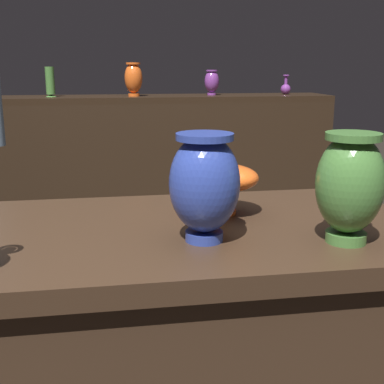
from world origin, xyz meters
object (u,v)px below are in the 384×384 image
shelf_vase_left (50,82)px  shelf_vase_right (212,81)px  shelf_vase_far_right (286,88)px  vase_centerpiece (204,183)px  shelf_vase_center (133,78)px  vase_left_accent (350,184)px  vase_right_accent (226,179)px

shelf_vase_left → shelf_vase_right: (1.04, 0.03, 0.00)m
shelf_vase_right → shelf_vase_far_right: bearing=1.6°
vase_centerpiece → shelf_vase_center: 2.27m
vase_left_accent → vase_right_accent: size_ratio=1.41×
shelf_vase_right → vase_right_accent: bearing=-100.4°
shelf_vase_left → vase_left_accent: bearing=-69.7°
shelf_vase_left → vase_centerpiece: bearing=-76.3°
shelf_vase_left → shelf_vase_center: size_ratio=0.88×
shelf_vase_far_right → shelf_vase_right: 0.52m
vase_centerpiece → shelf_vase_far_right: size_ratio=1.86×
vase_left_accent → shelf_vase_right: (0.17, 2.38, 0.15)m
vase_right_accent → shelf_vase_center: (-0.13, 2.07, 0.21)m
shelf_vase_right → vase_centerpiece: bearing=-101.7°
shelf_vase_center → shelf_vase_far_right: bearing=3.8°
vase_right_accent → shelf_vase_far_right: size_ratio=1.33×
vase_right_accent → shelf_vase_far_right: (0.91, 2.13, 0.14)m
vase_centerpiece → shelf_vase_right: (0.48, 2.32, 0.15)m
shelf_vase_left → shelf_vase_center: (0.52, -0.03, 0.02)m
vase_centerpiece → vase_left_accent: size_ratio=0.99×
vase_left_accent → vase_right_accent: vase_left_accent is taller
vase_right_accent → shelf_vase_center: size_ratio=0.82×
vase_left_accent → shelf_vase_right: shelf_vase_right is taller
shelf_vase_left → shelf_vase_right: size_ratio=1.13×
shelf_vase_center → vase_centerpiece: bearing=-89.0°
vase_centerpiece → shelf_vase_center: shelf_vase_center is taller
vase_left_accent → shelf_vase_left: shelf_vase_left is taller
shelf_vase_far_right → shelf_vase_left: shelf_vase_left is taller
vase_centerpiece → shelf_vase_far_right: bearing=66.7°
shelf_vase_right → vase_left_accent: bearing=-94.1°
vase_left_accent → shelf_vase_right: size_ratio=1.49×
vase_left_accent → shelf_vase_far_right: shelf_vase_far_right is taller
shelf_vase_center → shelf_vase_right: (0.52, 0.05, -0.02)m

